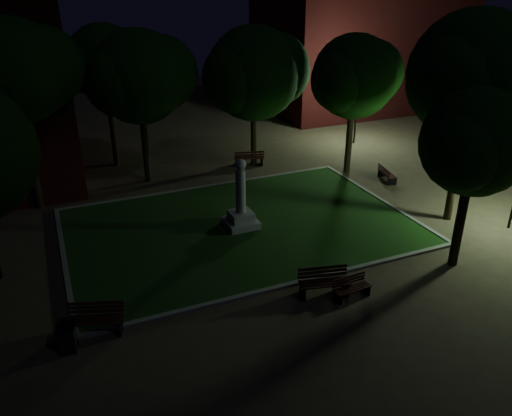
{
  "coord_description": "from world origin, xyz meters",
  "views": [
    {
      "loc": [
        -7.36,
        -16.77,
        10.33
      ],
      "look_at": [
        0.3,
        1.0,
        1.34
      ],
      "focal_mm": 35.0,
      "sensor_mm": 36.0,
      "label": 1
    }
  ],
  "objects_px": {
    "bench_near_right": "(351,288)",
    "trash_bin": "(67,338)",
    "bench_near_left": "(324,282)",
    "bench_far_side": "(249,158)",
    "bench_west_near": "(96,319)",
    "bench_right_side": "(386,174)",
    "monument": "(241,208)"
  },
  "relations": [
    {
      "from": "bench_near_left",
      "to": "bench_near_right",
      "type": "xyz_separation_m",
      "value": [
        0.8,
        -0.55,
        -0.11
      ]
    },
    {
      "from": "monument",
      "to": "bench_right_side",
      "type": "distance_m",
      "value": 9.77
    },
    {
      "from": "bench_west_near",
      "to": "trash_bin",
      "type": "height_order",
      "value": "bench_west_near"
    },
    {
      "from": "bench_near_left",
      "to": "bench_right_side",
      "type": "distance_m",
      "value": 11.93
    },
    {
      "from": "bench_near_left",
      "to": "bench_near_right",
      "type": "bearing_deg",
      "value": -21.54
    },
    {
      "from": "bench_right_side",
      "to": "bench_far_side",
      "type": "relative_size",
      "value": 0.84
    },
    {
      "from": "bench_near_right",
      "to": "trash_bin",
      "type": "distance_m",
      "value": 9.47
    },
    {
      "from": "bench_west_near",
      "to": "bench_right_side",
      "type": "distance_m",
      "value": 17.91
    },
    {
      "from": "bench_near_left",
      "to": "bench_west_near",
      "type": "height_order",
      "value": "bench_near_left"
    },
    {
      "from": "bench_near_left",
      "to": "bench_west_near",
      "type": "relative_size",
      "value": 1.02
    },
    {
      "from": "monument",
      "to": "bench_far_side",
      "type": "distance_m",
      "value": 8.16
    },
    {
      "from": "bench_near_right",
      "to": "trash_bin",
      "type": "bearing_deg",
      "value": 170.08
    },
    {
      "from": "bench_far_side",
      "to": "bench_near_left",
      "type": "bearing_deg",
      "value": 93.54
    },
    {
      "from": "bench_near_right",
      "to": "trash_bin",
      "type": "relative_size",
      "value": 1.55
    },
    {
      "from": "bench_far_side",
      "to": "trash_bin",
      "type": "relative_size",
      "value": 2.03
    },
    {
      "from": "bench_west_near",
      "to": "bench_right_side",
      "type": "bearing_deg",
      "value": 42.61
    },
    {
      "from": "bench_near_left",
      "to": "bench_far_side",
      "type": "relative_size",
      "value": 1.03
    },
    {
      "from": "bench_near_right",
      "to": "trash_bin",
      "type": "height_order",
      "value": "trash_bin"
    },
    {
      "from": "bench_near_right",
      "to": "bench_far_side",
      "type": "xyz_separation_m",
      "value": [
        1.89,
        13.93,
        0.09
      ]
    },
    {
      "from": "bench_near_right",
      "to": "bench_far_side",
      "type": "distance_m",
      "value": 14.06
    },
    {
      "from": "bench_far_side",
      "to": "bench_west_near",
      "type": "bearing_deg",
      "value": 64.71
    },
    {
      "from": "bench_near_left",
      "to": "bench_far_side",
      "type": "xyz_separation_m",
      "value": [
        2.69,
        13.38,
        -0.01
      ]
    },
    {
      "from": "bench_near_left",
      "to": "bench_right_side",
      "type": "height_order",
      "value": "bench_near_left"
    },
    {
      "from": "monument",
      "to": "bench_far_side",
      "type": "relative_size",
      "value": 1.73
    },
    {
      "from": "bench_near_right",
      "to": "bench_far_side",
      "type": "relative_size",
      "value": 0.77
    },
    {
      "from": "bench_right_side",
      "to": "monument",
      "type": "bearing_deg",
      "value": 114.63
    },
    {
      "from": "bench_west_near",
      "to": "bench_far_side",
      "type": "xyz_separation_m",
      "value": [
        10.41,
        12.32,
        -0.0
      ]
    },
    {
      "from": "monument",
      "to": "bench_near_right",
      "type": "bearing_deg",
      "value": -76.51
    },
    {
      "from": "bench_near_left",
      "to": "bench_near_right",
      "type": "height_order",
      "value": "bench_near_left"
    },
    {
      "from": "bench_west_near",
      "to": "bench_far_side",
      "type": "distance_m",
      "value": 16.13
    },
    {
      "from": "bench_near_right",
      "to": "bench_right_side",
      "type": "height_order",
      "value": "bench_right_side"
    },
    {
      "from": "bench_near_left",
      "to": "bench_near_right",
      "type": "relative_size",
      "value": 1.34
    }
  ]
}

